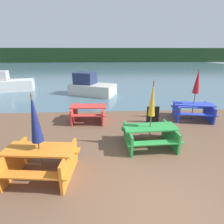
% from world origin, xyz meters
% --- Properties ---
extents(ground_plane, '(60.00, 60.00, 0.00)m').
position_xyz_m(ground_plane, '(0.00, 0.00, 0.00)').
color(ground_plane, brown).
extents(water, '(60.00, 50.00, 0.00)m').
position_xyz_m(water, '(0.00, 31.38, -0.00)').
color(water, slate).
rests_on(water, ground_plane).
extents(far_treeline, '(80.00, 1.60, 4.00)m').
position_xyz_m(far_treeline, '(0.00, 51.38, 2.00)').
color(far_treeline, '#193319').
rests_on(far_treeline, water).
extents(picnic_table_orange, '(1.88, 1.55, 0.80)m').
position_xyz_m(picnic_table_orange, '(-2.82, 1.30, 0.48)').
color(picnic_table_orange, orange).
rests_on(picnic_table_orange, ground_plane).
extents(picnic_table_green, '(1.84, 1.46, 0.72)m').
position_xyz_m(picnic_table_green, '(0.38, 2.66, 0.44)').
color(picnic_table_green, green).
rests_on(picnic_table_green, ground_plane).
extents(picnic_table_blue, '(2.03, 1.70, 0.77)m').
position_xyz_m(picnic_table_blue, '(3.10, 5.07, 0.46)').
color(picnic_table_blue, blue).
rests_on(picnic_table_blue, ground_plane).
extents(picnic_table_red, '(1.70, 1.46, 0.74)m').
position_xyz_m(picnic_table_red, '(-1.88, 5.10, 0.45)').
color(picnic_table_red, red).
rests_on(picnic_table_red, ground_plane).
extents(umbrella_crimson, '(0.30, 0.30, 2.39)m').
position_xyz_m(umbrella_crimson, '(3.10, 5.07, 1.82)').
color(umbrella_crimson, brown).
rests_on(umbrella_crimson, ground_plane).
extents(umbrella_gold, '(0.22, 0.22, 2.26)m').
position_xyz_m(umbrella_gold, '(0.38, 2.66, 1.66)').
color(umbrella_gold, brown).
rests_on(umbrella_gold, ground_plane).
extents(umbrella_navy, '(0.29, 0.29, 2.22)m').
position_xyz_m(umbrella_navy, '(-2.82, 1.30, 1.60)').
color(umbrella_navy, brown).
rests_on(umbrella_navy, ground_plane).
extents(boat, '(3.69, 2.88, 1.63)m').
position_xyz_m(boat, '(-2.09, 10.40, 0.60)').
color(boat, beige).
rests_on(boat, water).
extents(boat_second, '(4.23, 2.45, 1.63)m').
position_xyz_m(boat_second, '(-9.17, 12.01, 0.61)').
color(boat_second, silver).
rests_on(boat_second, water).
extents(signboard, '(0.55, 0.08, 0.75)m').
position_xyz_m(signboard, '(1.07, 4.75, 0.38)').
color(signboard, black).
rests_on(signboard, ground_plane).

